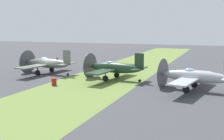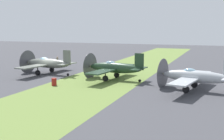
{
  "view_description": "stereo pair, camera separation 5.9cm",
  "coord_description": "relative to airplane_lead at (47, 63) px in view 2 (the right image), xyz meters",
  "views": [
    {
      "loc": [
        -36.33,
        -23.83,
        7.04
      ],
      "look_at": [
        -0.81,
        -10.53,
        1.42
      ],
      "focal_mm": 46.98,
      "sensor_mm": 36.0,
      "label": 1
    },
    {
      "loc": [
        -36.31,
        -23.89,
        7.04
      ],
      "look_at": [
        -0.81,
        -10.53,
        1.42
      ],
      "focal_mm": 46.98,
      "sensor_mm": 36.0,
      "label": 2
    }
  ],
  "objects": [
    {
      "name": "ground_plane",
      "position": [
        -0.95,
        -0.58,
        -1.62
      ],
      "size": [
        160.0,
        160.0,
        0.0
      ],
      "primitive_type": "plane",
      "color": "#424247"
    },
    {
      "name": "grass_verge",
      "position": [
        -0.95,
        -9.65,
        -1.62
      ],
      "size": [
        120.0,
        11.0,
        0.01
      ],
      "primitive_type": "cube",
      "color": "olive",
      "rests_on": "ground"
    },
    {
      "name": "airplane_lead",
      "position": [
        0.0,
        0.0,
        0.0
      ],
      "size": [
        10.93,
        8.66,
        3.88
      ],
      "rotation": [
        0.0,
        0.0,
        -0.1
      ],
      "color": "slate",
      "rests_on": "ground"
    },
    {
      "name": "airplane_wingman",
      "position": [
        -0.97,
        -11.06,
        -0.0
      ],
      "size": [
        10.92,
        8.66,
        3.87
      ],
      "rotation": [
        0.0,
        0.0,
        -0.12
      ],
      "color": "#233D28",
      "rests_on": "ground"
    },
    {
      "name": "airplane_trail",
      "position": [
        -4.26,
        -21.75,
        -0.02
      ],
      "size": [
        10.83,
        8.64,
        3.83
      ],
      "rotation": [
        0.0,
        0.0,
        -0.18
      ],
      "color": "#B2B7BC",
      "rests_on": "ground"
    },
    {
      "name": "ground_crew_chief",
      "position": [
        8.49,
        3.31,
        -0.71
      ],
      "size": [
        0.62,
        0.38,
        1.73
      ],
      "rotation": [
        0.0,
        0.0,
        3.31
      ],
      "color": "#847A5B",
      "rests_on": "ground"
    },
    {
      "name": "fuel_drum",
      "position": [
        -7.24,
        -5.69,
        -1.17
      ],
      "size": [
        0.6,
        0.6,
        0.9
      ],
      "primitive_type": "cylinder",
      "color": "maroon",
      "rests_on": "ground"
    }
  ]
}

